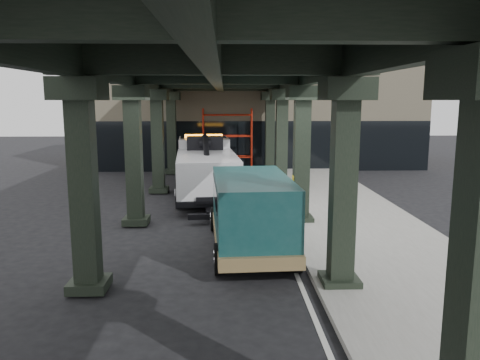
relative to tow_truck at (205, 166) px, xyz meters
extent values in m
plane|color=black|center=(1.08, -7.19, -1.43)|extent=(90.00, 90.00, 0.00)
cube|color=gray|center=(5.58, -5.19, -1.36)|extent=(5.00, 40.00, 0.15)
cube|color=silver|center=(2.78, -5.19, -1.43)|extent=(0.12, 38.00, 0.01)
cube|color=black|center=(3.68, -11.19, 1.07)|extent=(0.55, 0.55, 5.00)
cube|color=black|center=(3.68, -11.19, 3.32)|extent=(1.10, 1.10, 0.50)
cube|color=black|center=(3.68, -11.19, -1.25)|extent=(0.90, 0.90, 0.24)
cube|color=black|center=(3.68, -5.19, 1.07)|extent=(0.55, 0.55, 5.00)
cube|color=black|center=(3.68, -5.19, 3.32)|extent=(1.10, 1.10, 0.50)
cube|color=black|center=(3.68, -5.19, -1.25)|extent=(0.90, 0.90, 0.24)
cube|color=black|center=(3.68, 0.81, 1.07)|extent=(0.55, 0.55, 5.00)
cube|color=black|center=(3.68, 0.81, 3.32)|extent=(1.10, 1.10, 0.50)
cube|color=black|center=(3.68, 0.81, -1.25)|extent=(0.90, 0.90, 0.24)
cube|color=black|center=(3.68, 6.81, 1.07)|extent=(0.55, 0.55, 5.00)
cube|color=black|center=(3.68, 6.81, 3.32)|extent=(1.10, 1.10, 0.50)
cube|color=black|center=(3.68, 6.81, -1.25)|extent=(0.90, 0.90, 0.24)
cube|color=black|center=(-2.32, -11.19, 1.07)|extent=(0.55, 0.55, 5.00)
cube|color=black|center=(-2.32, -11.19, 3.32)|extent=(1.10, 1.10, 0.50)
cube|color=black|center=(-2.32, -11.19, -1.25)|extent=(0.90, 0.90, 0.24)
cube|color=black|center=(-2.32, -5.19, 1.07)|extent=(0.55, 0.55, 5.00)
cube|color=black|center=(-2.32, -5.19, 3.32)|extent=(1.10, 1.10, 0.50)
cube|color=black|center=(-2.32, -5.19, -1.25)|extent=(0.90, 0.90, 0.24)
cube|color=black|center=(-2.32, 0.81, 1.07)|extent=(0.55, 0.55, 5.00)
cube|color=black|center=(-2.32, 0.81, 3.32)|extent=(1.10, 1.10, 0.50)
cube|color=black|center=(-2.32, 0.81, -1.25)|extent=(0.90, 0.90, 0.24)
cube|color=black|center=(-2.32, 6.81, 1.07)|extent=(0.55, 0.55, 5.00)
cube|color=black|center=(-2.32, 6.81, 3.32)|extent=(1.10, 1.10, 0.50)
cube|color=black|center=(-2.32, 6.81, -1.25)|extent=(0.90, 0.90, 0.24)
cube|color=black|center=(3.68, -5.19, 4.12)|extent=(0.35, 32.00, 1.10)
cube|color=black|center=(-2.32, -5.19, 4.12)|extent=(0.35, 32.00, 1.10)
cube|color=black|center=(0.68, -5.19, 4.12)|extent=(0.35, 32.00, 1.10)
cube|color=black|center=(0.68, -5.19, 4.82)|extent=(7.40, 32.00, 0.30)
cube|color=#C6B793|center=(3.08, 12.81, 2.57)|extent=(22.00, 10.00, 8.00)
cylinder|color=red|center=(-0.42, 7.71, 0.57)|extent=(0.08, 0.08, 4.00)
cylinder|color=red|center=(-0.42, 6.91, 0.57)|extent=(0.08, 0.08, 4.00)
cylinder|color=red|center=(2.58, 7.71, 0.57)|extent=(0.08, 0.08, 4.00)
cylinder|color=red|center=(2.58, 6.91, 0.57)|extent=(0.08, 0.08, 4.00)
cylinder|color=red|center=(1.08, 7.71, -0.43)|extent=(3.00, 0.08, 0.08)
cylinder|color=red|center=(1.08, 7.71, 0.87)|extent=(3.00, 0.08, 0.08)
cylinder|color=red|center=(1.08, 7.71, 2.17)|extent=(3.00, 0.08, 0.08)
cube|color=black|center=(0.04, -0.55, -0.69)|extent=(1.69, 8.02, 0.27)
cube|color=silver|center=(-0.17, 2.15, 0.21)|extent=(2.69, 2.74, 1.91)
cube|color=silver|center=(-0.26, 3.26, -0.32)|extent=(2.54, 0.94, 0.96)
cube|color=black|center=(-0.19, 2.41, 0.74)|extent=(2.44, 1.56, 0.90)
cube|color=silver|center=(0.14, -1.77, 0.00)|extent=(2.96, 5.49, 1.49)
cube|color=orange|center=(-0.15, 1.94, 1.27)|extent=(1.93, 0.45, 0.17)
cube|color=black|center=(-0.03, 0.35, 1.06)|extent=(1.74, 0.77, 0.64)
cylinder|color=black|center=(0.12, -1.56, 0.80)|extent=(0.55, 3.72, 1.42)
cube|color=black|center=(0.35, -4.46, -1.06)|extent=(0.43, 1.51, 0.19)
cube|color=black|center=(0.41, -5.21, -1.12)|extent=(1.71, 0.40, 0.19)
cylinder|color=black|center=(-1.36, 2.37, -0.85)|extent=(0.46, 1.19, 1.17)
cylinder|color=silver|center=(-1.36, 2.37, -0.85)|extent=(0.46, 0.67, 0.64)
cylinder|color=black|center=(0.97, 2.56, -0.85)|extent=(0.46, 1.19, 1.17)
cylinder|color=silver|center=(0.97, 2.56, -0.85)|extent=(0.46, 0.67, 0.64)
cylinder|color=black|center=(-1.08, -1.12, -0.85)|extent=(0.46, 1.19, 1.17)
cylinder|color=silver|center=(-1.08, -1.12, -0.85)|extent=(0.46, 0.67, 0.64)
cylinder|color=black|center=(1.24, -0.93, -0.85)|extent=(0.46, 1.19, 1.17)
cylinder|color=silver|center=(1.24, -0.93, -0.85)|extent=(0.46, 0.67, 0.64)
cylinder|color=black|center=(-0.97, -2.49, -0.85)|extent=(0.46, 1.19, 1.17)
cylinder|color=silver|center=(-0.97, -2.49, -0.85)|extent=(0.46, 0.67, 0.64)
cylinder|color=black|center=(1.35, -2.31, -0.85)|extent=(0.46, 1.19, 1.17)
cylinder|color=silver|center=(1.35, -2.31, -0.85)|extent=(0.46, 0.67, 0.64)
cube|color=#113F40|center=(1.56, -5.89, -0.48)|extent=(2.11, 1.21, 0.90)
cube|color=#113F40|center=(1.70, -8.64, -0.08)|extent=(2.34, 4.61, 1.95)
cube|color=olive|center=(1.68, -8.24, -0.88)|extent=(2.43, 5.72, 0.35)
cube|color=black|center=(1.58, -6.29, 0.32)|extent=(1.97, 0.53, 0.84)
cube|color=black|center=(1.68, -8.34, 0.42)|extent=(2.32, 3.72, 0.55)
cube|color=silver|center=(1.53, -5.36, -0.88)|extent=(2.01, 0.22, 0.30)
cylinder|color=black|center=(0.56, -5.99, -1.01)|extent=(0.32, 0.86, 0.84)
cylinder|color=silver|center=(0.56, -5.99, -1.01)|extent=(0.34, 0.48, 0.46)
cylinder|color=black|center=(2.56, -5.88, -1.01)|extent=(0.32, 0.86, 0.84)
cylinder|color=silver|center=(2.56, -5.88, -1.01)|extent=(0.34, 0.48, 0.46)
cylinder|color=black|center=(0.78, -10.19, -1.01)|extent=(0.32, 0.86, 0.84)
cylinder|color=silver|center=(0.78, -10.19, -1.01)|extent=(0.34, 0.48, 0.46)
cylinder|color=black|center=(2.78, -10.09, -1.01)|extent=(0.32, 0.86, 0.84)
cylinder|color=silver|center=(2.78, -10.09, -1.01)|extent=(0.34, 0.48, 0.46)
camera|label=1|loc=(0.93, -21.84, 3.07)|focal=35.00mm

